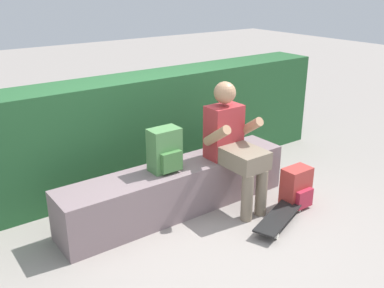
% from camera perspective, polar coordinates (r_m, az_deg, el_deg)
% --- Properties ---
extents(ground_plane, '(24.00, 24.00, 0.00)m').
position_cam_1_polar(ground_plane, '(3.96, 1.72, -11.14)').
color(ground_plane, gray).
extents(bench_main, '(2.34, 0.44, 0.46)m').
position_cam_1_polar(bench_main, '(4.16, -1.91, -5.87)').
color(bench_main, gray).
rests_on(bench_main, ground).
extents(person_skater, '(0.49, 0.62, 1.21)m').
position_cam_1_polar(person_skater, '(4.11, 5.49, 0.26)').
color(person_skater, '#B73338').
rests_on(person_skater, ground).
extents(skateboard_near_person, '(0.82, 0.47, 0.09)m').
position_cam_1_polar(skateboard_near_person, '(4.11, 11.63, -9.13)').
color(skateboard_near_person, black).
rests_on(skateboard_near_person, ground).
extents(backpack_on_bench, '(0.28, 0.23, 0.40)m').
position_cam_1_polar(backpack_on_bench, '(3.90, -3.57, -0.87)').
color(backpack_on_bench, '#51894C').
rests_on(backpack_on_bench, bench_main).
extents(backpack_on_ground, '(0.28, 0.23, 0.40)m').
position_cam_1_polar(backpack_on_ground, '(4.37, 13.61, -5.65)').
color(backpack_on_ground, '#B23833').
rests_on(backpack_on_ground, ground).
extents(hedge_row, '(4.90, 0.52, 1.15)m').
position_cam_1_polar(hedge_row, '(4.74, -7.38, 1.96)').
color(hedge_row, '#26592F').
rests_on(hedge_row, ground).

